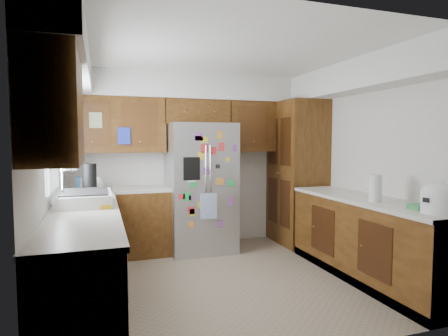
{
  "coord_description": "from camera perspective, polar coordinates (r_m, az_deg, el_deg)",
  "views": [
    {
      "loc": [
        -1.34,
        -3.88,
        1.56
      ],
      "look_at": [
        0.06,
        0.35,
        1.24
      ],
      "focal_mm": 30.0,
      "sensor_mm": 36.0,
      "label": 1
    }
  ],
  "objects": [
    {
      "name": "rice_cooker",
      "position": [
        3.82,
        30.06,
        -3.85
      ],
      "size": [
        0.32,
        0.31,
        0.28
      ],
      "color": "white",
      "rests_on": "right_counter_run"
    },
    {
      "name": "right_counter_run",
      "position": [
        4.58,
        21.13,
        -10.51
      ],
      "size": [
        0.63,
        2.25,
        0.92
      ],
      "color": "#3C210B",
      "rests_on": "ground"
    },
    {
      "name": "sink_assembly",
      "position": [
        4.02,
        -20.45,
        -4.28
      ],
      "size": [
        0.52,
        0.72,
        0.37
      ],
      "color": "white",
      "rests_on": "left_counter_run"
    },
    {
      "name": "left_counter_clutter",
      "position": [
        4.77,
        -19.7,
        -2.22
      ],
      "size": [
        0.33,
        0.89,
        0.38
      ],
      "color": "black",
      "rests_on": "left_counter_run"
    },
    {
      "name": "fridge",
      "position": [
        5.3,
        -3.57,
        -3.0
      ],
      "size": [
        0.9,
        0.79,
        1.8
      ],
      "color": "#A5A6AA",
      "rests_on": "ground"
    },
    {
      "name": "fridge_top_items",
      "position": [
        5.5,
        -5.42,
        11.58
      ],
      "size": [
        0.62,
        0.3,
        0.27
      ],
      "color": "blue",
      "rests_on": "bridge_cabinet"
    },
    {
      "name": "paper_towel",
      "position": [
        4.24,
        22.06,
        -2.86
      ],
      "size": [
        0.13,
        0.13,
        0.29
      ],
      "primitive_type": "cylinder",
      "color": "white",
      "rests_on": "right_counter_run"
    },
    {
      "name": "room_shell",
      "position": [
        4.43,
        -2.15,
        7.56
      ],
      "size": [
        3.64,
        3.24,
        2.52
      ],
      "color": "silver",
      "rests_on": "ground"
    },
    {
      "name": "floor",
      "position": [
        4.39,
        0.69,
        -16.63
      ],
      "size": [
        3.6,
        3.6,
        0.0
      ],
      "primitive_type": "plane",
      "color": "gray",
      "rests_on": "ground"
    },
    {
      "name": "pantry",
      "position": [
        5.8,
        11.05,
        -0.71
      ],
      "size": [
        0.6,
        0.9,
        2.15
      ],
      "primitive_type": "cube",
      "color": "#3C210B",
      "rests_on": "ground"
    },
    {
      "name": "left_counter_run",
      "position": [
        4.07,
        -18.3,
        -12.18
      ],
      "size": [
        1.36,
        3.2,
        0.92
      ],
      "color": "#3C210B",
      "rests_on": "ground"
    },
    {
      "name": "bridge_cabinet",
      "position": [
        5.5,
        -4.23,
        8.48
      ],
      "size": [
        0.96,
        0.34,
        0.35
      ],
      "primitive_type": "cube",
      "color": "#3C210B",
      "rests_on": "fridge"
    }
  ]
}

